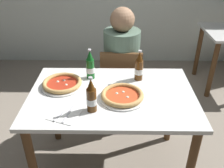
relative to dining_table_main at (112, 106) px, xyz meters
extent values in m
plane|color=gray|center=(0.00, 0.00, -0.64)|extent=(8.00, 8.00, 0.00)
cube|color=silver|center=(0.00, 0.00, 0.10)|extent=(1.20, 0.80, 0.03)
cylinder|color=brown|center=(-0.54, -0.34, -0.28)|extent=(0.06, 0.06, 0.72)
cylinder|color=brown|center=(-0.54, 0.34, -0.28)|extent=(0.06, 0.06, 0.72)
cylinder|color=brown|center=(0.54, 0.34, -0.28)|extent=(0.06, 0.06, 0.72)
cube|color=brown|center=(0.08, 0.68, -0.21)|extent=(0.41, 0.41, 0.04)
cube|color=brown|center=(0.08, 0.50, 0.01)|extent=(0.38, 0.05, 0.40)
cylinder|color=brown|center=(0.26, 0.84, -0.43)|extent=(0.04, 0.04, 0.41)
cylinder|color=brown|center=(-0.08, 0.86, -0.43)|extent=(0.04, 0.04, 0.41)
cylinder|color=brown|center=(0.25, 0.50, -0.43)|extent=(0.04, 0.04, 0.41)
cylinder|color=brown|center=(-0.09, 0.52, -0.43)|extent=(0.04, 0.04, 0.41)
cube|color=#2D3342|center=(0.08, 0.66, -0.41)|extent=(0.32, 0.28, 0.45)
cylinder|color=slate|center=(0.08, 0.66, 0.09)|extent=(0.34, 0.34, 0.55)
sphere|color=#9E7556|center=(0.08, 0.66, 0.46)|extent=(0.22, 0.22, 0.22)
cylinder|color=brown|center=(1.18, 1.12, -0.28)|extent=(0.06, 0.06, 0.72)
cylinder|color=brown|center=(1.18, 1.70, -0.28)|extent=(0.06, 0.06, 0.72)
cylinder|color=white|center=(-0.38, 0.10, 0.12)|extent=(0.32, 0.32, 0.01)
cylinder|color=#AD2D19|center=(-0.38, 0.10, 0.13)|extent=(0.23, 0.23, 0.01)
torus|color=tan|center=(-0.38, 0.10, 0.14)|extent=(0.30, 0.30, 0.03)
sphere|color=silver|center=(-0.42, 0.13, 0.13)|extent=(0.02, 0.02, 0.02)
sphere|color=silver|center=(-0.34, 0.08, 0.13)|extent=(0.02, 0.02, 0.02)
sphere|color=silver|center=(-0.37, 0.15, 0.13)|extent=(0.02, 0.02, 0.02)
cylinder|color=white|center=(0.07, -0.06, 0.12)|extent=(0.33, 0.33, 0.01)
cylinder|color=#CC4723|center=(0.07, -0.06, 0.13)|extent=(0.24, 0.24, 0.01)
torus|color=tan|center=(0.07, -0.06, 0.14)|extent=(0.30, 0.30, 0.03)
sphere|color=silver|center=(0.03, -0.03, 0.13)|extent=(0.02, 0.02, 0.02)
sphere|color=silver|center=(0.11, -0.08, 0.13)|extent=(0.02, 0.02, 0.02)
sphere|color=silver|center=(0.08, -0.01, 0.13)|extent=(0.02, 0.02, 0.02)
cylinder|color=#512D0F|center=(0.21, 0.21, 0.19)|extent=(0.06, 0.06, 0.16)
cone|color=#512D0F|center=(0.21, 0.21, 0.31)|extent=(0.05, 0.05, 0.07)
cylinder|color=#B7B7BC|center=(0.21, 0.21, 0.36)|extent=(0.03, 0.03, 0.01)
cylinder|color=white|center=(0.21, 0.21, 0.19)|extent=(0.07, 0.07, 0.04)
cylinder|color=#512D0F|center=(-0.13, -0.20, 0.19)|extent=(0.06, 0.06, 0.16)
cone|color=#512D0F|center=(-0.13, -0.20, 0.31)|extent=(0.05, 0.05, 0.07)
cylinder|color=#B7B7BC|center=(-0.13, -0.20, 0.36)|extent=(0.03, 0.03, 0.01)
cylinder|color=white|center=(-0.13, -0.20, 0.19)|extent=(0.07, 0.07, 0.04)
cylinder|color=#14591E|center=(-0.17, 0.23, 0.19)|extent=(0.06, 0.06, 0.16)
cone|color=#14591E|center=(-0.17, 0.23, 0.31)|extent=(0.05, 0.05, 0.07)
cylinder|color=#B7B7BC|center=(-0.17, 0.23, 0.36)|extent=(0.03, 0.03, 0.01)
cylinder|color=white|center=(-0.17, 0.23, 0.19)|extent=(0.07, 0.07, 0.04)
cube|color=white|center=(-0.30, -0.25, 0.12)|extent=(0.23, 0.23, 0.00)
cube|color=silver|center=(-0.28, -0.25, 0.12)|extent=(0.05, 0.19, 0.00)
cube|color=silver|center=(-0.32, -0.25, 0.12)|extent=(0.08, 0.16, 0.00)
camera|label=1|loc=(0.02, -1.51, 1.09)|focal=39.68mm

